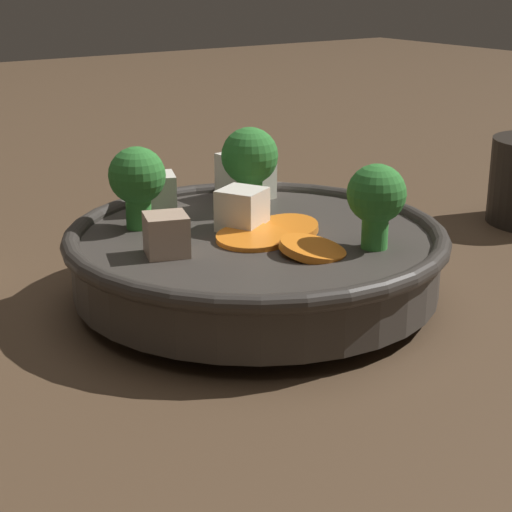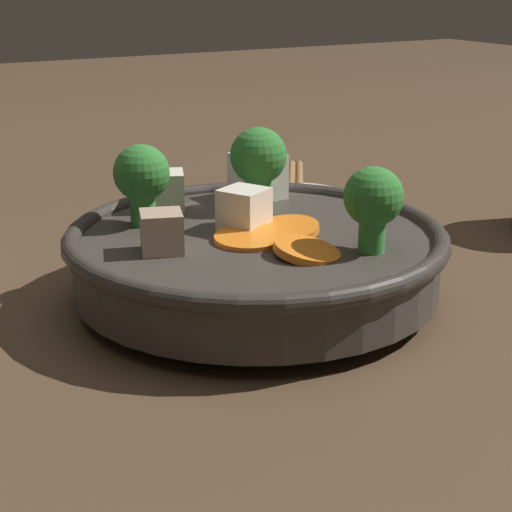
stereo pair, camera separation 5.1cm
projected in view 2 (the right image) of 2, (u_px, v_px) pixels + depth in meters
ground_plane at (256, 300)px, 0.58m from camera, size 3.00×3.00×0.00m
stirfry_bowl at (255, 250)px, 0.57m from camera, size 0.25×0.25×0.11m
side_saucer at (295, 202)px, 0.78m from camera, size 0.11×0.11×0.01m
chopsticks_pair at (295, 192)px, 0.78m from camera, size 0.14×0.20×0.01m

